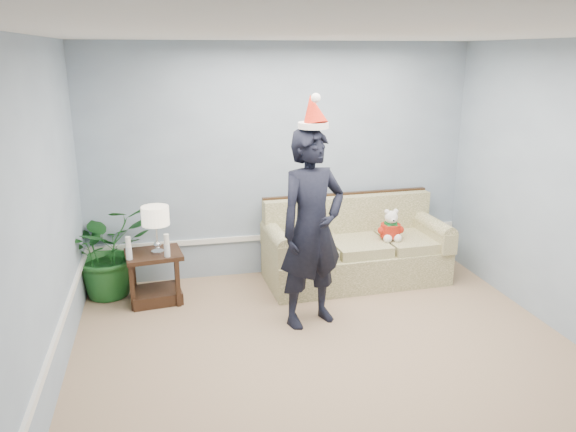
# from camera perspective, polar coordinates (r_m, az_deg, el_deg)

# --- Properties ---
(room_shell) EXTENTS (4.54, 5.04, 2.74)m
(room_shell) POSITION_cam_1_polar(r_m,az_deg,el_deg) (4.20, 6.49, -0.78)
(room_shell) COLOR tan
(room_shell) RESTS_ON ground
(wainscot_trim) EXTENTS (4.49, 4.99, 0.06)m
(wainscot_trim) POSITION_cam_1_polar(r_m,az_deg,el_deg) (5.40, -10.02, -7.14)
(wainscot_trim) COLOR white
(wainscot_trim) RESTS_ON room_shell
(sofa) EXTENTS (2.09, 0.96, 0.96)m
(sofa) POSITION_cam_1_polar(r_m,az_deg,el_deg) (6.61, 6.73, -3.56)
(sofa) COLOR brown
(sofa) RESTS_ON room_shell
(side_table) EXTENTS (0.63, 0.55, 0.55)m
(side_table) POSITION_cam_1_polar(r_m,az_deg,el_deg) (6.19, -13.32, -6.56)
(side_table) COLOR #362213
(side_table) RESTS_ON room_shell
(table_lamp) EXTENTS (0.28, 0.28, 0.51)m
(table_lamp) POSITION_cam_1_polar(r_m,az_deg,el_deg) (5.93, -13.32, -0.18)
(table_lamp) COLOR silver
(table_lamp) RESTS_ON side_table
(candle_pair) EXTENTS (0.44, 0.06, 0.24)m
(candle_pair) POSITION_cam_1_polar(r_m,az_deg,el_deg) (5.89, -14.05, -3.14)
(candle_pair) COLOR silver
(candle_pair) RESTS_ON side_table
(houseplant) EXTENTS (1.19, 1.14, 1.03)m
(houseplant) POSITION_cam_1_polar(r_m,az_deg,el_deg) (6.39, -17.79, -3.32)
(houseplant) COLOR #1C5721
(houseplant) RESTS_ON room_shell
(man) EXTENTS (0.81, 0.66, 1.92)m
(man) POSITION_cam_1_polar(r_m,az_deg,el_deg) (5.33, 2.45, -1.33)
(man) COLOR black
(man) RESTS_ON room_shell
(santa_hat) EXTENTS (0.37, 0.39, 0.33)m
(santa_hat) POSITION_cam_1_polar(r_m,az_deg,el_deg) (5.12, 2.55, 10.45)
(santa_hat) COLOR white
(santa_hat) RESTS_ON man
(teddy_bear) EXTENTS (0.24, 0.27, 0.37)m
(teddy_bear) POSITION_cam_1_polar(r_m,az_deg,el_deg) (6.51, 10.39, -1.27)
(teddy_bear) COLOR white
(teddy_bear) RESTS_ON sofa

